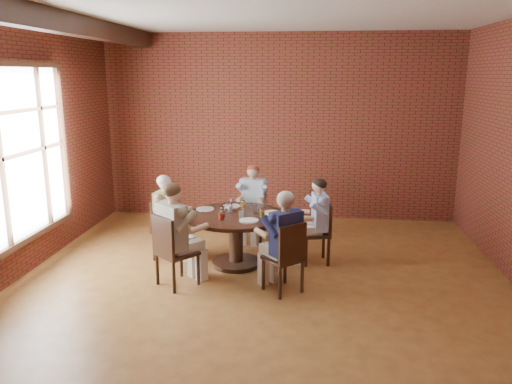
# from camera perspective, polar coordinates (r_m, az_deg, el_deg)

# --- Properties ---
(floor) EXTENTS (7.00, 7.00, 0.00)m
(floor) POSITION_cam_1_polar(r_m,az_deg,el_deg) (6.33, 0.47, -11.54)
(floor) COLOR #9F6F31
(floor) RESTS_ON ground
(ceiling) EXTENTS (7.00, 7.00, 0.00)m
(ceiling) POSITION_cam_1_polar(r_m,az_deg,el_deg) (5.79, 0.53, 20.65)
(ceiling) COLOR silver
(ceiling) RESTS_ON wall_back
(wall_back) EXTENTS (7.00, 0.00, 7.00)m
(wall_back) POSITION_cam_1_polar(r_m,az_deg,el_deg) (9.28, 2.62, 7.36)
(wall_back) COLOR maroon
(wall_back) RESTS_ON ground
(wall_front) EXTENTS (7.00, 0.00, 7.00)m
(wall_front) POSITION_cam_1_polar(r_m,az_deg,el_deg) (2.48, -7.53, -9.58)
(wall_front) COLOR maroon
(wall_front) RESTS_ON ground
(ceiling_beam) EXTENTS (0.22, 6.90, 0.26)m
(ceiling_beam) POSITION_cam_1_polar(r_m,az_deg,el_deg) (6.49, -22.70, 17.73)
(ceiling_beam) COLOR #331D11
(ceiling_beam) RESTS_ON ceiling
(window) EXTENTS (0.10, 2.16, 2.36)m
(window) POSITION_cam_1_polar(r_m,az_deg,el_deg) (7.24, -25.15, 4.03)
(window) COLOR white
(window) RESTS_ON wall_left
(dining_table) EXTENTS (1.39, 1.39, 0.75)m
(dining_table) POSITION_cam_1_polar(r_m,az_deg,el_deg) (7.05, -2.30, -4.29)
(dining_table) COLOR #331D11
(dining_table) RESTS_ON floor
(chair_a) EXTENTS (0.45, 0.45, 0.88)m
(chair_a) POSITION_cam_1_polar(r_m,az_deg,el_deg) (7.22, 7.39, -4.34)
(chair_a) COLOR #331D11
(chair_a) RESTS_ON floor
(diner_a) EXTENTS (0.66, 0.57, 1.24)m
(diner_a) POSITION_cam_1_polar(r_m,az_deg,el_deg) (7.16, 6.85, -3.34)
(diner_a) COLOR #4862BD
(diner_a) RESTS_ON floor
(chair_b) EXTENTS (0.42, 0.42, 0.89)m
(chair_b) POSITION_cam_1_polar(r_m,az_deg,el_deg) (8.20, -0.28, -2.06)
(chair_b) COLOR #331D11
(chair_b) RESTS_ON floor
(diner_b) EXTENTS (0.53, 0.62, 1.24)m
(diner_b) POSITION_cam_1_polar(r_m,az_deg,el_deg) (8.10, -0.38, -1.27)
(diner_b) COLOR #97ABC0
(diner_b) RESTS_ON floor
(chair_c) EXTENTS (0.44, 0.44, 0.89)m
(chair_c) POSITION_cam_1_polar(r_m,az_deg,el_deg) (7.47, -10.51, -3.83)
(chair_c) COLOR #331D11
(chair_c) RESTS_ON floor
(diner_c) EXTENTS (0.66, 0.57, 1.24)m
(diner_c) POSITION_cam_1_polar(r_m,az_deg,el_deg) (7.40, -10.04, -2.88)
(diner_c) COLOR brown
(diner_c) RESTS_ON floor
(chair_d) EXTENTS (0.61, 0.61, 0.95)m
(chair_d) POSITION_cam_1_polar(r_m,az_deg,el_deg) (6.43, -9.68, -6.39)
(chair_d) COLOR #331D11
(chair_d) RESTS_ON floor
(diner_d) EXTENTS (0.84, 0.86, 1.35)m
(diner_d) POSITION_cam_1_polar(r_m,az_deg,el_deg) (6.42, -9.08, -4.85)
(diner_d) COLOR tan
(diner_d) RESTS_ON floor
(chair_e) EXTENTS (0.57, 0.57, 0.92)m
(chair_e) POSITION_cam_1_polar(r_m,az_deg,el_deg) (6.17, 3.55, -7.23)
(chair_e) COLOR #331D11
(chair_e) RESTS_ON floor
(diner_e) EXTENTS (0.79, 0.80, 1.29)m
(diner_e) POSITION_cam_1_polar(r_m,az_deg,el_deg) (6.18, 3.11, -5.74)
(diner_e) COLOR #171C42
(diner_e) RESTS_ON floor
(plate_a) EXTENTS (0.26, 0.26, 0.01)m
(plate_a) POSITION_cam_1_polar(r_m,az_deg,el_deg) (7.04, 1.86, -2.37)
(plate_a) COLOR white
(plate_a) RESTS_ON dining_table
(plate_b) EXTENTS (0.26, 0.26, 0.01)m
(plate_b) POSITION_cam_1_polar(r_m,az_deg,el_deg) (7.39, -2.82, -1.63)
(plate_b) COLOR white
(plate_b) RESTS_ON dining_table
(plate_c) EXTENTS (0.26, 0.26, 0.01)m
(plate_c) POSITION_cam_1_polar(r_m,az_deg,el_deg) (7.27, -5.84, -1.94)
(plate_c) COLOR white
(plate_c) RESTS_ON dining_table
(plate_d) EXTENTS (0.26, 0.26, 0.01)m
(plate_d) POSITION_cam_1_polar(r_m,az_deg,el_deg) (6.67, -0.82, -3.27)
(plate_d) COLOR white
(plate_d) RESTS_ON dining_table
(glass_a) EXTENTS (0.07, 0.07, 0.14)m
(glass_a) POSITION_cam_1_polar(r_m,az_deg,el_deg) (7.02, -0.03, -1.89)
(glass_a) COLOR white
(glass_a) RESTS_ON dining_table
(glass_b) EXTENTS (0.07, 0.07, 0.14)m
(glass_b) POSITION_cam_1_polar(r_m,az_deg,el_deg) (7.21, -1.54, -1.49)
(glass_b) COLOR white
(glass_b) RESTS_ON dining_table
(glass_c) EXTENTS (0.07, 0.07, 0.14)m
(glass_c) POSITION_cam_1_polar(r_m,az_deg,el_deg) (7.34, -2.74, -1.22)
(glass_c) COLOR white
(glass_c) RESTS_ON dining_table
(glass_d) EXTENTS (0.07, 0.07, 0.14)m
(glass_d) POSITION_cam_1_polar(r_m,az_deg,el_deg) (7.09, -2.99, -1.75)
(glass_d) COLOR white
(glass_d) RESTS_ON dining_table
(glass_e) EXTENTS (0.07, 0.07, 0.14)m
(glass_e) POSITION_cam_1_polar(r_m,az_deg,el_deg) (6.88, -3.84, -2.23)
(glass_e) COLOR white
(glass_e) RESTS_ON dining_table
(glass_f) EXTENTS (0.07, 0.07, 0.14)m
(glass_f) POSITION_cam_1_polar(r_m,az_deg,el_deg) (6.71, -4.02, -2.63)
(glass_f) COLOR white
(glass_f) RESTS_ON dining_table
(glass_g) EXTENTS (0.07, 0.07, 0.14)m
(glass_g) POSITION_cam_1_polar(r_m,az_deg,el_deg) (6.82, -1.66, -2.35)
(glass_g) COLOR white
(glass_g) RESTS_ON dining_table
(glass_h) EXTENTS (0.07, 0.07, 0.14)m
(glass_h) POSITION_cam_1_polar(r_m,az_deg,el_deg) (6.82, 0.73, -2.34)
(glass_h) COLOR white
(glass_h) RESTS_ON dining_table
(smartphone) EXTENTS (0.10, 0.14, 0.01)m
(smartphone) POSITION_cam_1_polar(r_m,az_deg,el_deg) (6.68, 1.09, -3.25)
(smartphone) COLOR black
(smartphone) RESTS_ON dining_table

